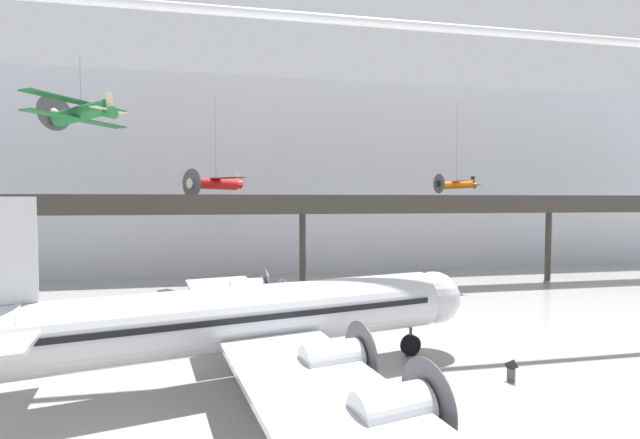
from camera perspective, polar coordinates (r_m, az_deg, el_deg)
name	(u,v)px	position (r m, az deg, el deg)	size (l,w,h in m)	color
ground_plane	(382,405)	(22.35, 8.22, -23.25)	(260.00, 260.00, 0.00)	#9E9B96
hangar_back_wall	(290,177)	(58.13, -3.96, 5.64)	(140.00, 3.00, 25.71)	silver
mezzanine_walkway	(304,211)	(45.53, -2.18, 1.20)	(110.00, 3.20, 10.31)	#38332D
ceiling_truss_beam	(341,20)	(30.91, 2.79, 25.05)	(120.00, 0.60, 0.60)	silver
airliner_silver_main	(246,318)	(23.58, -9.81, -12.84)	(27.73, 31.99, 9.89)	silver
suspended_plane_red_highwing	(216,183)	(48.66, -13.69, 4.71)	(7.34, 7.41, 11.09)	red
suspended_plane_green_biplane	(81,113)	(40.10, -29.27, 12.32)	(7.18, 7.87, 5.75)	#1E6B33
suspended_plane_orange_highwing	(456,184)	(52.16, 17.69, 4.49)	(5.23, 6.38, 10.53)	orange
info_sign_pedestal	(511,373)	(26.42, 24.13, -18.20)	(0.44, 0.68, 1.24)	#4C4C51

